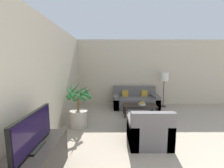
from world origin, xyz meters
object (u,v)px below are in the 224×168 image
object	(u,v)px
potted_palm	(79,111)
ottoman	(139,120)
apple_green	(143,102)
armchair	(149,132)
floor_lamp	(164,78)
orange_fruit	(141,103)
tv_console	(36,167)
fruit_bowl	(142,104)
sofa_loveseat	(135,101)
apple_red	(141,102)
coffee_table	(139,106)
television	(33,131)

from	to	relation	value
potted_palm	ottoman	xyz separation A→B (m)	(1.66, -0.03, -0.25)
apple_green	armchair	distance (m)	1.80
armchair	ottoman	size ratio (longest dim) A/B	1.39
floor_lamp	ottoman	world-z (taller)	floor_lamp
floor_lamp	orange_fruit	size ratio (longest dim) A/B	18.13
tv_console	fruit_bowl	xyz separation A→B (m)	(2.09, 2.86, 0.11)
sofa_loveseat	armchair	xyz separation A→B (m)	(-0.15, -2.71, -0.00)
armchair	potted_palm	bearing A→B (deg)	152.13
potted_palm	armchair	xyz separation A→B (m)	(1.70, -0.90, -0.18)
tv_console	floor_lamp	xyz separation A→B (m)	(3.17, 3.92, 0.87)
apple_red	orange_fruit	bearing A→B (deg)	-89.75
apple_red	fruit_bowl	bearing A→B (deg)	-45.99
floor_lamp	armchair	bearing A→B (deg)	-114.70
floor_lamp	coffee_table	bearing A→B (deg)	-137.94
apple_green	potted_palm	bearing A→B (deg)	-155.91
sofa_loveseat	coffee_table	world-z (taller)	sofa_loveseat
tv_console	potted_palm	size ratio (longest dim) A/B	1.01
ottoman	sofa_loveseat	bearing A→B (deg)	84.23
tv_console	armchair	size ratio (longest dim) A/B	1.45
television	apple_green	xyz separation A→B (m)	(2.14, 2.89, -0.36)
sofa_loveseat	armchair	world-z (taller)	same
sofa_loveseat	armchair	bearing A→B (deg)	-93.17
floor_lamp	armchair	xyz separation A→B (m)	(-1.29, -2.81, -0.88)
tv_console	ottoman	bearing A→B (deg)	47.06
ottoman	orange_fruit	bearing A→B (deg)	75.64
potted_palm	coffee_table	distance (m)	2.03
fruit_bowl	orange_fruit	xyz separation A→B (m)	(-0.04, -0.05, 0.06)
potted_palm	fruit_bowl	world-z (taller)	potted_palm
ottoman	apple_red	bearing A→B (deg)	77.05
coffee_table	ottoman	distance (m)	0.92
fruit_bowl	orange_fruit	bearing A→B (deg)	-123.69
television	coffee_table	size ratio (longest dim) A/B	0.90
coffee_table	armchair	distance (m)	1.77
fruit_bowl	apple_green	size ratio (longest dim) A/B	3.06
tv_console	coffee_table	world-z (taller)	tv_console
orange_fruit	armchair	bearing A→B (deg)	-95.89
orange_fruit	television	bearing A→B (deg)	-126.19
television	coffee_table	world-z (taller)	television
floor_lamp	armchair	distance (m)	3.22
floor_lamp	fruit_bowl	xyz separation A→B (m)	(-1.08, -1.06, -0.76)
sofa_loveseat	fruit_bowl	bearing A→B (deg)	-86.35
tv_console	orange_fruit	xyz separation A→B (m)	(2.06, 2.81, 0.17)
armchair	apple_red	bearing A→B (deg)	84.42
potted_palm	floor_lamp	xyz separation A→B (m)	(2.99, 1.91, 0.70)
orange_fruit	ottoman	world-z (taller)	orange_fruit
orange_fruit	ottoman	bearing A→B (deg)	-104.36
television	apple_red	world-z (taller)	television
potted_palm	ottoman	distance (m)	1.68
orange_fruit	armchair	xyz separation A→B (m)	(-0.18, -1.70, -0.19)
potted_palm	orange_fruit	world-z (taller)	potted_palm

